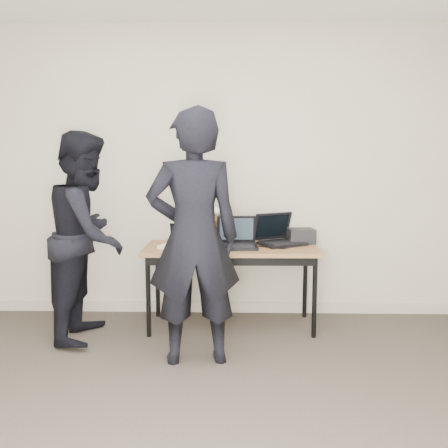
{
  "coord_description": "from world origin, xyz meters",
  "views": [
    {
      "loc": [
        0.2,
        -2.44,
        1.51
      ],
      "look_at": [
        0.1,
        1.6,
        0.95
      ],
      "focal_mm": 40.0,
      "sensor_mm": 36.0,
      "label": 1
    }
  ],
  "objects_px": {
    "desk": "(231,253)",
    "leather_satchel": "(212,228)",
    "person_observer": "(87,236)",
    "laptop_center": "(237,240)",
    "equipment_box": "(301,236)",
    "person_typist": "(194,238)",
    "laptop_right": "(278,237)",
    "laptop_beige": "(178,243)"
  },
  "relations": [
    {
      "from": "desk",
      "to": "leather_satchel",
      "type": "xyz_separation_m",
      "value": [
        -0.18,
        0.23,
        0.19
      ]
    },
    {
      "from": "desk",
      "to": "person_observer",
      "type": "height_order",
      "value": "person_observer"
    },
    {
      "from": "laptop_center",
      "to": "leather_satchel",
      "type": "bearing_deg",
      "value": 129.83
    },
    {
      "from": "leather_satchel",
      "to": "equipment_box",
      "type": "distance_m",
      "value": 0.81
    },
    {
      "from": "laptop_center",
      "to": "equipment_box",
      "type": "height_order",
      "value": "laptop_center"
    },
    {
      "from": "equipment_box",
      "to": "laptop_center",
      "type": "bearing_deg",
      "value": -160.11
    },
    {
      "from": "desk",
      "to": "equipment_box",
      "type": "height_order",
      "value": "equipment_box"
    },
    {
      "from": "desk",
      "to": "leather_satchel",
      "type": "height_order",
      "value": "leather_satchel"
    },
    {
      "from": "person_typist",
      "to": "laptop_right",
      "type": "bearing_deg",
      "value": -136.35
    },
    {
      "from": "desk",
      "to": "laptop_center",
      "type": "xyz_separation_m",
      "value": [
        0.05,
        -0.02,
        0.12
      ]
    },
    {
      "from": "laptop_center",
      "to": "person_observer",
      "type": "height_order",
      "value": "person_observer"
    },
    {
      "from": "laptop_beige",
      "to": "laptop_center",
      "type": "relative_size",
      "value": 0.92
    },
    {
      "from": "desk",
      "to": "laptop_center",
      "type": "distance_m",
      "value": 0.13
    },
    {
      "from": "leather_satchel",
      "to": "equipment_box",
      "type": "bearing_deg",
      "value": -9.75
    },
    {
      "from": "laptop_beige",
      "to": "person_typist",
      "type": "height_order",
      "value": "person_typist"
    },
    {
      "from": "person_typist",
      "to": "person_observer",
      "type": "relative_size",
      "value": 1.08
    },
    {
      "from": "desk",
      "to": "laptop_right",
      "type": "relative_size",
      "value": 3.03
    },
    {
      "from": "person_typist",
      "to": "leather_satchel",
      "type": "bearing_deg",
      "value": -103.74
    },
    {
      "from": "laptop_beige",
      "to": "leather_satchel",
      "type": "bearing_deg",
      "value": 62.02
    },
    {
      "from": "desk",
      "to": "laptop_center",
      "type": "bearing_deg",
      "value": -20.53
    },
    {
      "from": "laptop_center",
      "to": "equipment_box",
      "type": "relative_size",
      "value": 1.57
    },
    {
      "from": "laptop_beige",
      "to": "person_observer",
      "type": "distance_m",
      "value": 0.76
    },
    {
      "from": "laptop_beige",
      "to": "laptop_center",
      "type": "xyz_separation_m",
      "value": [
        0.51,
        0.02,
        0.02
      ]
    },
    {
      "from": "desk",
      "to": "person_observer",
      "type": "relative_size",
      "value": 0.89
    },
    {
      "from": "laptop_center",
      "to": "person_typist",
      "type": "xyz_separation_m",
      "value": [
        -0.31,
        -0.73,
        0.14
      ]
    },
    {
      "from": "laptop_center",
      "to": "equipment_box",
      "type": "bearing_deg",
      "value": 16.72
    },
    {
      "from": "equipment_box",
      "to": "person_typist",
      "type": "height_order",
      "value": "person_typist"
    },
    {
      "from": "desk",
      "to": "person_typist",
      "type": "bearing_deg",
      "value": -110.14
    },
    {
      "from": "equipment_box",
      "to": "person_observer",
      "type": "distance_m",
      "value": 1.87
    },
    {
      "from": "laptop_center",
      "to": "laptop_right",
      "type": "bearing_deg",
      "value": 20.75
    },
    {
      "from": "laptop_center",
      "to": "person_observer",
      "type": "xyz_separation_m",
      "value": [
        -1.23,
        -0.23,
        0.07
      ]
    },
    {
      "from": "desk",
      "to": "laptop_beige",
      "type": "relative_size",
      "value": 4.56
    },
    {
      "from": "equipment_box",
      "to": "laptop_right",
      "type": "bearing_deg",
      "value": -167.78
    },
    {
      "from": "desk",
      "to": "laptop_right",
      "type": "xyz_separation_m",
      "value": [
        0.42,
        0.15,
        0.12
      ]
    },
    {
      "from": "person_observer",
      "to": "person_typist",
      "type": "bearing_deg",
      "value": -117.99
    },
    {
      "from": "equipment_box",
      "to": "person_typist",
      "type": "relative_size",
      "value": 0.12
    },
    {
      "from": "laptop_center",
      "to": "laptop_right",
      "type": "height_order",
      "value": "laptop_right"
    },
    {
      "from": "person_observer",
      "to": "desk",
      "type": "bearing_deg",
      "value": -77.89
    },
    {
      "from": "person_typist",
      "to": "person_observer",
      "type": "height_order",
      "value": "person_typist"
    },
    {
      "from": "leather_satchel",
      "to": "equipment_box",
      "type": "xyz_separation_m",
      "value": [
        0.81,
        -0.04,
        -0.06
      ]
    },
    {
      "from": "laptop_right",
      "to": "leather_satchel",
      "type": "xyz_separation_m",
      "value": [
        -0.6,
        0.08,
        0.06
      ]
    },
    {
      "from": "laptop_center",
      "to": "person_typist",
      "type": "bearing_deg",
      "value": -116.48
    }
  ]
}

